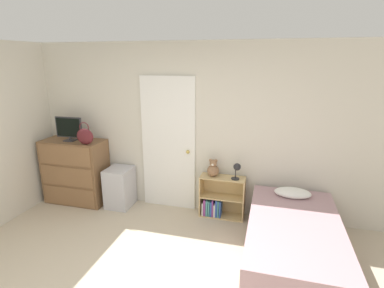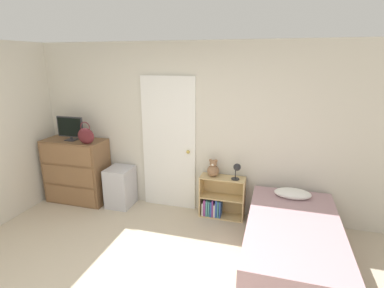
% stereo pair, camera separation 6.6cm
% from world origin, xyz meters
% --- Properties ---
extents(wall_back, '(10.00, 0.06, 2.55)m').
position_xyz_m(wall_back, '(0.00, 2.31, 1.27)').
color(wall_back, beige).
rests_on(wall_back, ground_plane).
extents(door_closed, '(0.85, 0.09, 2.07)m').
position_xyz_m(door_closed, '(-0.19, 2.26, 1.03)').
color(door_closed, white).
rests_on(door_closed, ground_plane).
extents(dresser, '(1.00, 0.48, 1.05)m').
position_xyz_m(dresser, '(-1.73, 2.02, 0.52)').
color(dresser, brown).
rests_on(dresser, ground_plane).
extents(tv, '(0.46, 0.16, 0.38)m').
position_xyz_m(tv, '(-1.75, 2.00, 1.25)').
color(tv, '#2D2D33').
rests_on(tv, dresser).
extents(handbag, '(0.27, 0.11, 0.34)m').
position_xyz_m(handbag, '(-1.38, 1.87, 1.18)').
color(handbag, '#591E23').
rests_on(handbag, dresser).
extents(storage_bin, '(0.38, 0.43, 0.64)m').
position_xyz_m(storage_bin, '(-0.96, 2.05, 0.32)').
color(storage_bin, silver).
rests_on(storage_bin, ground_plane).
extents(bookshelf, '(0.66, 0.25, 0.63)m').
position_xyz_m(bookshelf, '(0.63, 2.14, 0.25)').
color(bookshelf, tan).
rests_on(bookshelf, ground_plane).
extents(teddy_bear, '(0.17, 0.17, 0.27)m').
position_xyz_m(teddy_bear, '(0.54, 2.13, 0.75)').
color(teddy_bear, '#8C6647').
rests_on(teddy_bear, bookshelf).
extents(desk_lamp, '(0.13, 0.13, 0.25)m').
position_xyz_m(desk_lamp, '(0.89, 2.10, 0.80)').
color(desk_lamp, '#262628').
rests_on(desk_lamp, bookshelf).
extents(bed, '(1.06, 1.95, 0.63)m').
position_xyz_m(bed, '(1.66, 1.29, 0.26)').
color(bed, brown).
rests_on(bed, ground_plane).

